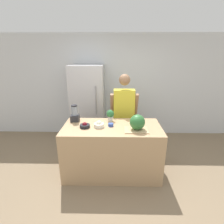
{
  "coord_description": "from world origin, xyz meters",
  "views": [
    {
      "loc": [
        0.06,
        -2.39,
        2.14
      ],
      "look_at": [
        0.0,
        0.45,
        1.18
      ],
      "focal_mm": 28.0,
      "sensor_mm": 36.0,
      "label": 1
    }
  ],
  "objects_px": {
    "bowl_small_blue": "(111,125)",
    "watermelon": "(137,122)",
    "refrigerator": "(88,104)",
    "potted_plant": "(110,115)",
    "bowl_cherries": "(85,126)",
    "bowl_cream": "(99,125)",
    "blender": "(75,114)",
    "person": "(124,114)"
  },
  "relations": [
    {
      "from": "bowl_cherries",
      "to": "potted_plant",
      "type": "bearing_deg",
      "value": 36.05
    },
    {
      "from": "bowl_cherries",
      "to": "bowl_cream",
      "type": "xyz_separation_m",
      "value": [
        0.24,
        0.02,
        0.01
      ]
    },
    {
      "from": "potted_plant",
      "to": "refrigerator",
      "type": "bearing_deg",
      "value": 118.02
    },
    {
      "from": "watermelon",
      "to": "bowl_cherries",
      "type": "xyz_separation_m",
      "value": [
        -0.88,
        0.09,
        -0.11
      ]
    },
    {
      "from": "bowl_cream",
      "to": "bowl_small_blue",
      "type": "relative_size",
      "value": 1.87
    },
    {
      "from": "refrigerator",
      "to": "bowl_cherries",
      "type": "bearing_deg",
      "value": -83.72
    },
    {
      "from": "refrigerator",
      "to": "potted_plant",
      "type": "distance_m",
      "value": 1.24
    },
    {
      "from": "bowl_cherries",
      "to": "bowl_small_blue",
      "type": "relative_size",
      "value": 1.92
    },
    {
      "from": "bowl_small_blue",
      "to": "potted_plant",
      "type": "distance_m",
      "value": 0.27
    },
    {
      "from": "potted_plant",
      "to": "person",
      "type": "bearing_deg",
      "value": 59.74
    },
    {
      "from": "watermelon",
      "to": "blender",
      "type": "relative_size",
      "value": 0.8
    },
    {
      "from": "bowl_cherries",
      "to": "watermelon",
      "type": "bearing_deg",
      "value": -5.63
    },
    {
      "from": "refrigerator",
      "to": "blender",
      "type": "height_order",
      "value": "refrigerator"
    },
    {
      "from": "refrigerator",
      "to": "watermelon",
      "type": "distance_m",
      "value": 1.82
    },
    {
      "from": "person",
      "to": "blender",
      "type": "relative_size",
      "value": 5.53
    },
    {
      "from": "bowl_cream",
      "to": "potted_plant",
      "type": "bearing_deg",
      "value": 57.27
    },
    {
      "from": "refrigerator",
      "to": "blender",
      "type": "xyz_separation_m",
      "value": [
        -0.08,
        -1.11,
        0.12
      ]
    },
    {
      "from": "bowl_cream",
      "to": "bowl_small_blue",
      "type": "xyz_separation_m",
      "value": [
        0.2,
        0.04,
        -0.02
      ]
    },
    {
      "from": "person",
      "to": "potted_plant",
      "type": "distance_m",
      "value": 0.57
    },
    {
      "from": "bowl_cherries",
      "to": "bowl_small_blue",
      "type": "height_order",
      "value": "bowl_cherries"
    },
    {
      "from": "watermelon",
      "to": "bowl_small_blue",
      "type": "bearing_deg",
      "value": 161.04
    },
    {
      "from": "refrigerator",
      "to": "bowl_cream",
      "type": "relative_size",
      "value": 11.09
    },
    {
      "from": "watermelon",
      "to": "bowl_cream",
      "type": "height_order",
      "value": "watermelon"
    },
    {
      "from": "refrigerator",
      "to": "bowl_cherries",
      "type": "xyz_separation_m",
      "value": [
        0.15,
        -1.4,
        0.02
      ]
    },
    {
      "from": "blender",
      "to": "potted_plant",
      "type": "bearing_deg",
      "value": 1.9
    },
    {
      "from": "bowl_small_blue",
      "to": "blender",
      "type": "height_order",
      "value": "blender"
    },
    {
      "from": "watermelon",
      "to": "bowl_cream",
      "type": "relative_size",
      "value": 1.49
    },
    {
      "from": "person",
      "to": "potted_plant",
      "type": "relative_size",
      "value": 8.1
    },
    {
      "from": "watermelon",
      "to": "refrigerator",
      "type": "bearing_deg",
      "value": 124.8
    },
    {
      "from": "refrigerator",
      "to": "potted_plant",
      "type": "height_order",
      "value": "refrigerator"
    },
    {
      "from": "refrigerator",
      "to": "bowl_cherries",
      "type": "distance_m",
      "value": 1.41
    },
    {
      "from": "potted_plant",
      "to": "watermelon",
      "type": "bearing_deg",
      "value": -41.2
    },
    {
      "from": "bowl_cream",
      "to": "blender",
      "type": "distance_m",
      "value": 0.55
    },
    {
      "from": "bowl_small_blue",
      "to": "watermelon",
      "type": "bearing_deg",
      "value": -18.96
    },
    {
      "from": "bowl_cherries",
      "to": "blender",
      "type": "bearing_deg",
      "value": 128.61
    },
    {
      "from": "person",
      "to": "blender",
      "type": "bearing_deg",
      "value": -152.1
    },
    {
      "from": "person",
      "to": "watermelon",
      "type": "xyz_separation_m",
      "value": [
        0.18,
        -0.87,
        0.17
      ]
    },
    {
      "from": "refrigerator",
      "to": "potted_plant",
      "type": "relative_size",
      "value": 8.74
    },
    {
      "from": "person",
      "to": "blender",
      "type": "height_order",
      "value": "person"
    },
    {
      "from": "refrigerator",
      "to": "bowl_small_blue",
      "type": "xyz_separation_m",
      "value": [
        0.6,
        -1.34,
        0.01
      ]
    },
    {
      "from": "watermelon",
      "to": "bowl_cream",
      "type": "bearing_deg",
      "value": 170.4
    },
    {
      "from": "refrigerator",
      "to": "potted_plant",
      "type": "xyz_separation_m",
      "value": [
        0.58,
        -1.09,
        0.11
      ]
    }
  ]
}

